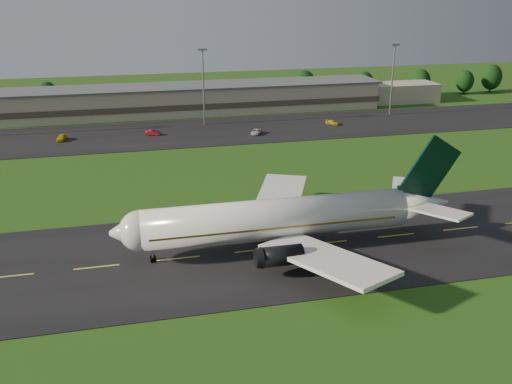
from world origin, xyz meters
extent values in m
plane|color=#244511|center=(0.00, 0.00, 0.00)|extent=(360.00, 360.00, 0.00)
cube|color=black|center=(0.00, 0.00, 0.05)|extent=(220.00, 30.00, 0.10)
cube|color=black|center=(0.00, 72.00, 0.05)|extent=(260.00, 30.00, 0.10)
cylinder|color=white|center=(3.06, 0.00, 4.80)|extent=(38.01, 5.68, 5.60)
sphere|color=white|center=(-15.94, 0.04, 4.80)|extent=(5.60, 5.60, 5.60)
cone|color=white|center=(-17.94, 0.04, 4.80)|extent=(4.01, 5.38, 5.38)
cone|color=white|center=(25.56, -0.04, 4.80)|extent=(9.01, 5.51, 5.49)
cube|color=olive|center=(2.56, 0.00, 4.45)|extent=(35.01, 5.71, 0.28)
cube|color=black|center=(-16.54, 0.04, 5.35)|extent=(2.01, 3.00, 0.65)
cube|color=white|center=(6.53, -11.01, 3.30)|extent=(14.08, 20.18, 2.20)
cube|color=white|center=(6.58, 10.99, 3.30)|extent=(14.14, 20.18, 2.20)
cube|color=white|center=(25.55, -5.04, 5.70)|extent=(7.51, 9.39, 0.91)
cube|color=white|center=(25.57, 4.96, 5.70)|extent=(7.53, 9.38, 0.91)
cube|color=black|center=(24.06, -0.04, 6.60)|extent=(5.00, 0.56, 3.00)
cube|color=black|center=(26.56, -0.05, 10.30)|extent=(9.43, 0.47, 10.55)
cylinder|color=black|center=(1.54, -8.00, 2.90)|extent=(5.61, 2.71, 2.70)
cylinder|color=black|center=(1.57, 8.00, 2.90)|extent=(5.61, 2.71, 2.70)
cube|color=tan|center=(0.00, 96.00, 4.00)|extent=(120.00, 15.00, 8.00)
cube|color=#4C4438|center=(0.00, 96.00, 3.20)|extent=(121.00, 15.40, 1.60)
cube|color=#595B60|center=(0.00, 96.00, 8.15)|extent=(122.00, 16.00, 0.50)
cube|color=tan|center=(70.00, 98.00, 3.00)|extent=(28.00, 11.00, 6.00)
cylinder|color=gray|center=(5.00, 80.00, 10.00)|extent=(0.44, 0.44, 20.00)
cube|color=gray|center=(5.00, 80.00, 20.10)|extent=(2.40, 1.20, 0.50)
cylinder|color=gray|center=(60.00, 80.00, 10.00)|extent=(0.44, 0.44, 20.00)
cube|color=gray|center=(60.00, 80.00, 20.10)|extent=(2.40, 1.20, 0.50)
cylinder|color=black|center=(-37.82, 106.87, 1.44)|extent=(0.56, 0.56, 2.88)
ellipsoid|color=black|center=(-37.82, 106.87, 4.97)|extent=(6.73, 6.73, 8.41)
cylinder|color=black|center=(42.12, 106.18, 1.58)|extent=(0.56, 0.56, 3.15)
ellipsoid|color=black|center=(42.12, 106.18, 5.43)|extent=(7.35, 7.35, 9.19)
cylinder|color=black|center=(62.53, 104.95, 1.43)|extent=(0.56, 0.56, 2.87)
ellipsoid|color=black|center=(62.53, 104.95, 4.94)|extent=(6.69, 6.69, 8.37)
cylinder|color=black|center=(84.11, 106.38, 1.42)|extent=(0.56, 0.56, 2.84)
ellipsoid|color=black|center=(84.11, 106.38, 4.89)|extent=(6.63, 6.63, 8.29)
cylinder|color=black|center=(100.94, 105.71, 1.28)|extent=(0.56, 0.56, 2.57)
ellipsoid|color=black|center=(100.94, 105.71, 4.43)|extent=(6.00, 6.00, 7.50)
cylinder|color=black|center=(112.08, 106.81, 1.53)|extent=(0.56, 0.56, 3.06)
ellipsoid|color=black|center=(112.08, 106.81, 5.26)|extent=(7.13, 7.13, 8.92)
imported|color=#C2AE0B|center=(-31.66, 71.16, 0.84)|extent=(2.54, 4.62, 1.49)
imported|color=#A70B21|center=(-9.57, 71.22, 0.74)|extent=(4.14, 2.48, 1.29)
imported|color=silver|center=(16.18, 66.16, 0.73)|extent=(3.94, 4.95, 1.25)
imported|color=#C4A20B|center=(38.98, 71.52, 0.68)|extent=(3.86, 4.12, 1.17)
camera|label=1|loc=(-17.26, -71.82, 35.75)|focal=40.00mm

